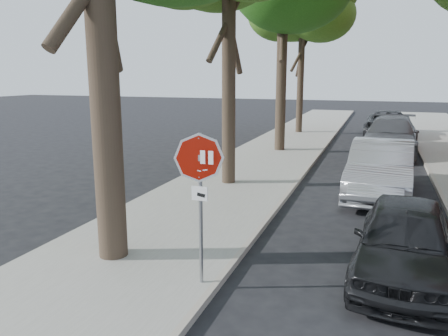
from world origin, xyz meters
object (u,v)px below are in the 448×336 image
at_px(car_c, 391,136).
at_px(car_b, 381,169).
at_px(tree_far, 303,14).
at_px(car_a, 404,240).
at_px(stop_sign, 200,180).
at_px(car_d, 388,124).

bearing_deg(car_c, car_b, -89.17).
xyz_separation_m(tree_far, car_c, (5.32, -5.92, -6.36)).
xyz_separation_m(tree_far, car_a, (5.32, -19.43, -6.51)).
bearing_deg(car_b, stop_sign, -108.61).
bearing_deg(car_c, tree_far, 135.86).
relative_size(car_a, car_c, 0.70).
height_order(car_b, car_d, car_b).
relative_size(tree_far, car_b, 1.83).
xyz_separation_m(car_b, car_c, (0.42, 7.84, 0.02)).
bearing_deg(stop_sign, tree_far, 95.46).
bearing_deg(tree_far, car_d, 2.04).
distance_m(car_b, car_d, 13.95).
height_order(car_a, car_c, car_c).
xyz_separation_m(tree_far, car_b, (4.90, -13.76, -6.37)).
bearing_deg(car_a, car_d, 94.44).
bearing_deg(car_b, car_d, 91.14).
bearing_deg(stop_sign, car_c, 77.76).
distance_m(stop_sign, car_b, 7.99).
relative_size(car_b, car_c, 0.86).
height_order(tree_far, car_b, tree_far).
xyz_separation_m(stop_sign, car_a, (3.30, 1.70, -1.24)).
distance_m(tree_far, car_c, 10.19).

